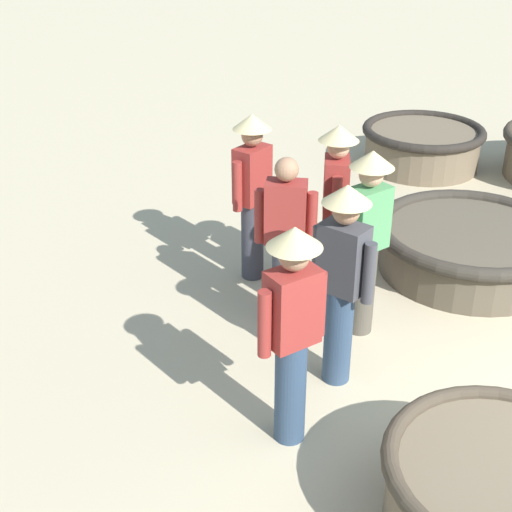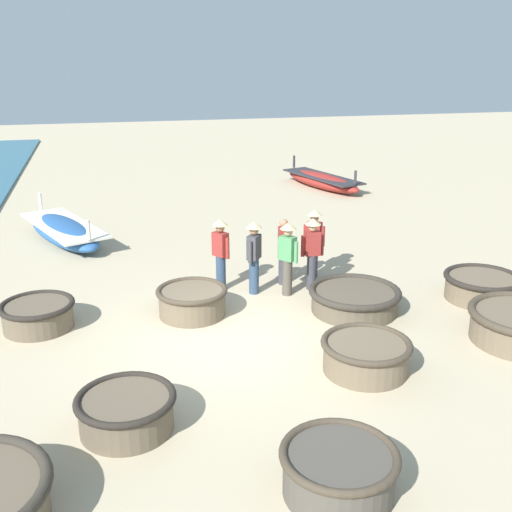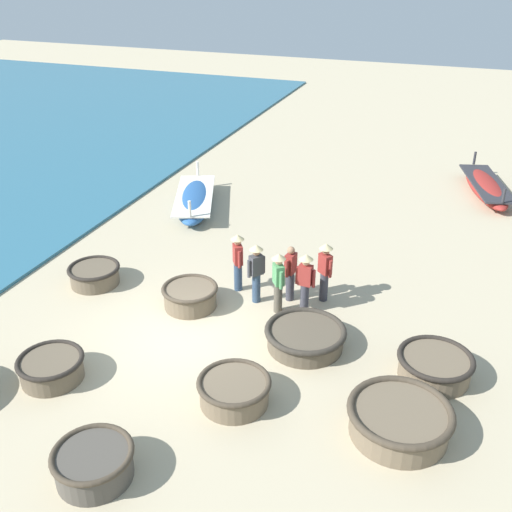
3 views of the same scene
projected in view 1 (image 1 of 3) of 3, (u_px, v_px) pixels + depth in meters
coracle_upturned at (470, 246)px, 7.15m from camera, size 1.92×1.92×0.51m
coracle_weathered at (502, 496)px, 4.22m from camera, size 1.47×1.47×0.59m
coracle_beside_post at (422, 145)px, 9.73m from camera, size 1.66×1.66×0.57m
fisherman_by_coracle at (367, 233)px, 5.88m from camera, size 0.38×0.44×1.67m
fisherman_hauling at (252, 188)px, 6.72m from camera, size 0.44×0.38×1.67m
fisherman_standing_left at (292, 324)px, 4.67m from camera, size 0.37×0.46×1.67m
fisherman_with_hat at (285, 239)px, 6.04m from camera, size 0.27×0.53×1.57m
fisherman_crouching at (342, 274)px, 5.27m from camera, size 0.38×0.44×1.67m
fisherman_standing_right at (335, 201)px, 6.45m from camera, size 0.53×0.36×1.67m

